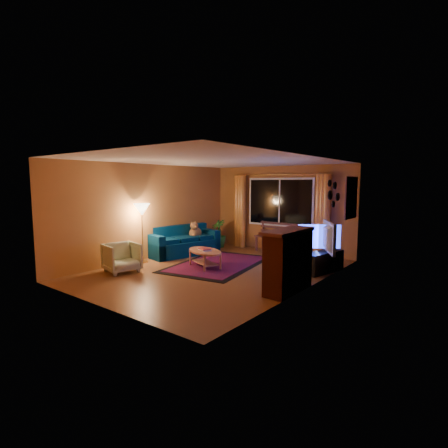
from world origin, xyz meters
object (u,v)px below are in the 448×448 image
Objects in this scene: coffee_table at (205,259)px; armchair at (122,256)px; sofa at (183,241)px; floor_lamp at (142,233)px; tv_console at (323,262)px; bench at (278,245)px.

armchair is at bearing -129.80° from coffee_table.
sofa is 1.35m from floor_lamp.
floor_lamp is at bearing 36.64° from armchair.
sofa reaches higher than tv_console.
armchair is at bearing -109.74° from bench.
bench is at bearing -8.99° from armchair.
sofa is 1.67m from coffee_table.
sofa is at bearing -159.51° from tv_console.
floor_lamp is at bearing -84.05° from sofa.
armchair is (0.25, -2.22, -0.04)m from sofa.
floor_lamp is (-2.09, -3.24, 0.53)m from bench.
floor_lamp is (-0.15, -1.30, 0.34)m from sofa.
coffee_table is (1.22, 1.46, -0.15)m from armchair.
bench is at bearing 80.07° from coffee_table.
coffee_table is 1.03× the size of tv_console.
sofa is (-1.94, -1.94, 0.19)m from bench.
armchair is (-1.69, -4.16, 0.14)m from bench.
bench is at bearing 57.13° from floor_lamp.
sofa reaches higher than bench.
armchair is 0.48× the size of floor_lamp.
floor_lamp is 1.79m from coffee_table.
tv_console reaches higher than coffee_table.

